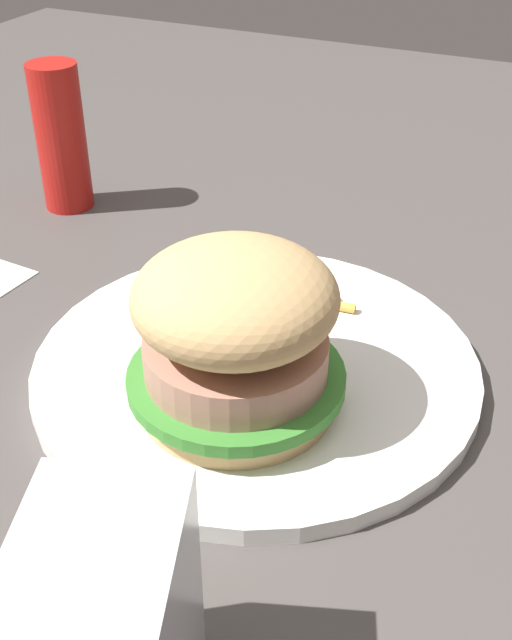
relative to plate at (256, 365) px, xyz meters
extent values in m
plane|color=#47423F|center=(-0.01, -0.01, -0.01)|extent=(1.60, 1.60, 0.00)
cylinder|color=white|center=(0.00, 0.00, 0.00)|extent=(0.29, 0.29, 0.01)
cylinder|color=tan|center=(-0.01, 0.05, 0.01)|extent=(0.12, 0.12, 0.02)
cylinder|color=#387F2D|center=(-0.01, 0.05, 0.03)|extent=(0.13, 0.13, 0.01)
cylinder|color=tan|center=(-0.01, 0.05, 0.04)|extent=(0.11, 0.11, 0.02)
ellipsoid|color=tan|center=(-0.01, 0.05, 0.08)|extent=(0.12, 0.12, 0.06)
cylinder|color=#E5B251|center=(0.01, -0.08, 0.01)|extent=(0.04, 0.08, 0.01)
cylinder|color=gold|center=(-0.01, -0.08, 0.01)|extent=(0.06, 0.01, 0.01)
cylinder|color=gold|center=(-0.01, -0.08, 0.01)|extent=(0.01, 0.07, 0.01)
cylinder|color=gold|center=(0.03, -0.07, 0.01)|extent=(0.07, 0.02, 0.01)
cylinder|color=gold|center=(0.03, -0.06, 0.01)|extent=(0.06, 0.06, 0.01)
cylinder|color=#E5B251|center=(0.02, -0.07, 0.02)|extent=(0.05, 0.06, 0.01)
cylinder|color=gold|center=(0.03, -0.08, 0.01)|extent=(0.01, 0.07, 0.01)
cylinder|color=gold|center=(0.00, -0.07, 0.01)|extent=(0.05, 0.03, 0.01)
cylinder|color=#B21914|center=(0.26, -0.16, 0.06)|extent=(0.04, 0.04, 0.13)
camera|label=1|loc=(-0.18, 0.38, 0.31)|focal=44.43mm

